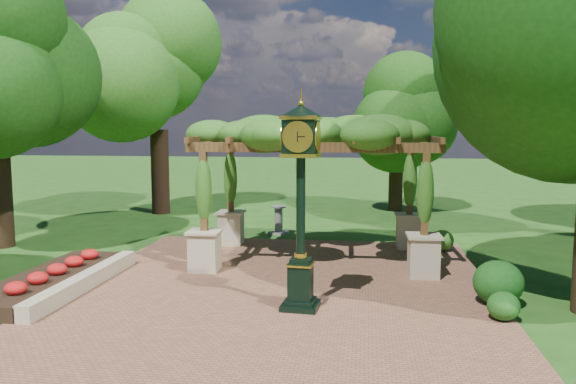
# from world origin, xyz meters

# --- Properties ---
(ground) EXTENTS (120.00, 120.00, 0.00)m
(ground) POSITION_xyz_m (0.00, 0.00, 0.00)
(ground) COLOR #1E4714
(ground) RESTS_ON ground
(brick_plaza) EXTENTS (10.00, 12.00, 0.04)m
(brick_plaza) POSITION_xyz_m (0.00, 1.00, 0.02)
(brick_plaza) COLOR brown
(brick_plaza) RESTS_ON ground
(border_wall) EXTENTS (0.35, 5.00, 0.40)m
(border_wall) POSITION_xyz_m (-4.60, 0.50, 0.20)
(border_wall) COLOR #C6B793
(border_wall) RESTS_ON ground
(flower_bed) EXTENTS (1.50, 5.00, 0.36)m
(flower_bed) POSITION_xyz_m (-5.50, 0.50, 0.18)
(flower_bed) COLOR red
(flower_bed) RESTS_ON ground
(pedestal_clock) EXTENTS (0.92, 0.92, 4.37)m
(pedestal_clock) POSITION_xyz_m (0.65, -0.24, 2.61)
(pedestal_clock) COLOR black
(pedestal_clock) RESTS_ON brick_plaza
(pergola) EXTENTS (6.80, 4.42, 4.19)m
(pergola) POSITION_xyz_m (0.55, 4.36, 3.43)
(pergola) COLOR #C2B690
(pergola) RESTS_ON brick_plaza
(sundial) EXTENTS (0.75, 0.75, 1.03)m
(sundial) POSITION_xyz_m (-1.13, 8.09, 0.45)
(sundial) COLOR gray
(sundial) RESTS_ON ground
(shrub_front) EXTENTS (0.72, 0.72, 0.58)m
(shrub_front) POSITION_xyz_m (4.74, -0.41, 0.33)
(shrub_front) COLOR #1D5418
(shrub_front) RESTS_ON brick_plaza
(shrub_mid) EXTENTS (1.33, 1.33, 0.96)m
(shrub_mid) POSITION_xyz_m (4.86, 0.62, 0.52)
(shrub_mid) COLOR #184D15
(shrub_mid) RESTS_ON brick_plaza
(shrub_back) EXTENTS (0.87, 0.87, 0.65)m
(shrub_back) POSITION_xyz_m (4.35, 5.92, 0.37)
(shrub_back) COLOR #33681E
(shrub_back) RESTS_ON brick_plaza
(tree_west_far) EXTENTS (4.84, 4.84, 9.70)m
(tree_west_far) POSITION_xyz_m (-7.17, 12.29, 6.65)
(tree_west_far) COLOR black
(tree_west_far) RESTS_ON ground
(tree_north) EXTENTS (3.63, 3.63, 6.56)m
(tree_north) POSITION_xyz_m (3.34, 14.52, 4.49)
(tree_north) COLOR #2F1E13
(tree_north) RESTS_ON ground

